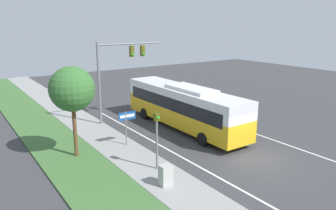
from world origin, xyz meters
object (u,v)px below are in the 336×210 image
object	(u,v)px
pedestrian_signal	(157,132)
utility_cabinet	(166,175)
signal_gantry	(118,66)
street_sign	(127,121)
bus	(183,105)

from	to	relation	value
pedestrian_signal	utility_cabinet	world-z (taller)	pedestrian_signal
signal_gantry	street_sign	distance (m)	6.53
street_sign	signal_gantry	bearing A→B (deg)	68.80
bus	pedestrian_signal	size ratio (longest dim) A/B	3.71
signal_gantry	pedestrian_signal	size ratio (longest dim) A/B	1.98
signal_gantry	pedestrian_signal	xyz separation A→B (m)	(-2.48, -9.72, -2.45)
bus	signal_gantry	distance (m)	6.23
pedestrian_signal	utility_cabinet	bearing A→B (deg)	-109.83
pedestrian_signal	street_sign	xyz separation A→B (m)	(0.38, 4.30, -0.53)
utility_cabinet	street_sign	bearing A→B (deg)	80.36
pedestrian_signal	street_sign	world-z (taller)	pedestrian_signal
street_sign	utility_cabinet	size ratio (longest dim) A/B	2.25
signal_gantry	utility_cabinet	size ratio (longest dim) A/B	6.16
pedestrian_signal	utility_cabinet	distance (m)	2.55
street_sign	pedestrian_signal	bearing A→B (deg)	-94.99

